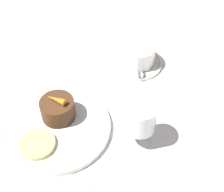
# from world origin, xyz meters

# --- Properties ---
(ground_plane) EXTENTS (3.00, 3.00, 0.00)m
(ground_plane) POSITION_xyz_m (0.00, 0.00, 0.00)
(ground_plane) COLOR white
(dinner_plate) EXTENTS (0.24, 0.24, 0.01)m
(dinner_plate) POSITION_xyz_m (-0.02, -0.04, 0.01)
(dinner_plate) COLOR white
(dinner_plate) RESTS_ON ground_plane
(saucer) EXTENTS (0.14, 0.14, 0.01)m
(saucer) POSITION_xyz_m (-0.26, 0.13, 0.01)
(saucer) COLOR white
(saucer) RESTS_ON ground_plane
(coffee_cup) EXTENTS (0.12, 0.10, 0.05)m
(coffee_cup) POSITION_xyz_m (-0.25, 0.14, 0.04)
(coffee_cup) COLOR white
(coffee_cup) RESTS_ON saucer
(spoon) EXTENTS (0.04, 0.11, 0.00)m
(spoon) POSITION_xyz_m (-0.21, 0.13, 0.01)
(spoon) COLOR silver
(spoon) RESTS_ON saucer
(wine_glass) EXTENTS (0.06, 0.06, 0.11)m
(wine_glass) POSITION_xyz_m (-0.00, 0.14, 0.07)
(wine_glass) COLOR silver
(wine_glass) RESTS_ON ground_plane
(dessert_cake) EXTENTS (0.08, 0.08, 0.05)m
(dessert_cake) POSITION_xyz_m (-0.04, -0.04, 0.04)
(dessert_cake) COLOR #4C2D19
(dessert_cake) RESTS_ON dinner_plate
(carrot_garnish) EXTENTS (0.03, 0.05, 0.02)m
(carrot_garnish) POSITION_xyz_m (-0.04, -0.04, 0.07)
(carrot_garnish) COLOR orange
(carrot_garnish) RESTS_ON dessert_cake
(pineapple_slice) EXTENTS (0.08, 0.08, 0.01)m
(pineapple_slice) POSITION_xyz_m (0.04, -0.07, 0.02)
(pineapple_slice) COLOR #EFE075
(pineapple_slice) RESTS_ON dinner_plate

